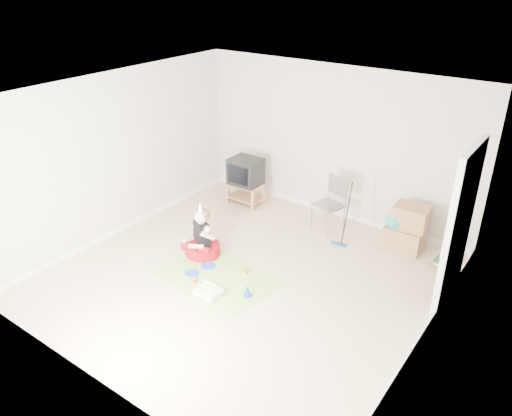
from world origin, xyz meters
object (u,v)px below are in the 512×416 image
Objects in this scene: crt_tv at (246,171)px; birthday_cake at (208,292)px; cardboard_boxes at (406,229)px; tv_stand at (246,191)px; folding_chair at (329,205)px; seated_woman at (202,242)px.

crt_tv is 2.95m from birthday_cake.
cardboard_boxes is at bearing 2.95° from crt_tv.
birthday_cake is (1.30, -2.58, -0.59)m from crt_tv.
cardboard_boxes reaches higher than tv_stand.
tv_stand is at bearing 179.03° from folding_chair.
tv_stand is 0.87× the size of cardboard_boxes.
tv_stand is at bearing -177.44° from cardboard_boxes.
folding_chair reaches higher than cardboard_boxes.
seated_woman is 2.63× the size of birthday_cake.
seated_woman is at bearing -74.00° from tv_stand.
cardboard_boxes is 3.14m from seated_woman.
birthday_cake is at bearing -121.79° from cardboard_boxes.
crt_tv reaches higher than birthday_cake.
folding_chair reaches higher than tv_stand.
crt_tv is at bearing 116.68° from birthday_cake.
cardboard_boxes is at bearing 38.29° from seated_woman.
crt_tv is 1.94m from seated_woman.
cardboard_boxes reaches higher than birthday_cake.
folding_chair is 1.28m from cardboard_boxes.
cardboard_boxes is (1.27, 0.16, -0.11)m from folding_chair.
folding_chair is 1.28× the size of cardboard_boxes.
folding_chair is 2.84× the size of birthday_cake.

